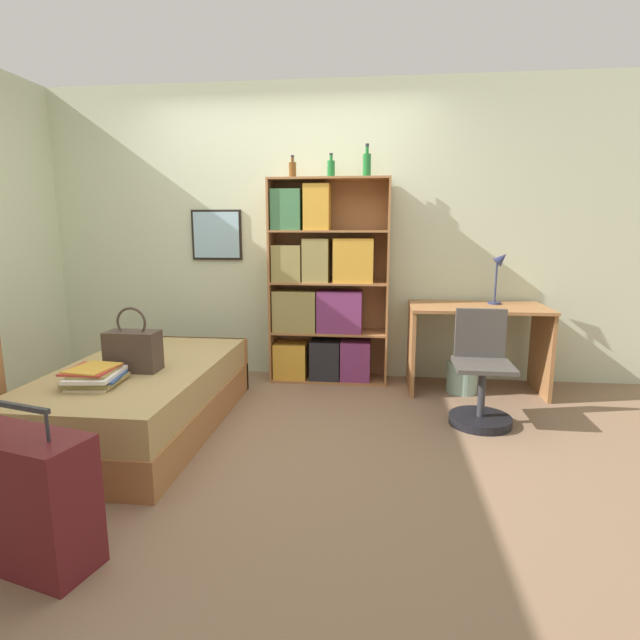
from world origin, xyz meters
name	(u,v)px	position (x,y,z in m)	size (l,w,h in m)	color
ground_plane	(254,434)	(0.00, 0.00, 0.00)	(14.00, 14.00, 0.00)	#84664C
wall_back	(290,234)	(0.00, 1.46, 1.30)	(10.00, 0.09, 2.60)	beige
bed	(143,397)	(-0.78, 0.02, 0.22)	(1.00, 1.83, 0.44)	#A36B3D
handbag	(133,350)	(-0.76, -0.10, 0.58)	(0.33, 0.17, 0.42)	#47382D
book_stack_on_bed	(95,376)	(-0.85, -0.41, 0.49)	(0.33, 0.37, 0.11)	beige
suitcase	(28,500)	(-0.59, -1.37, 0.28)	(0.60, 0.38, 0.69)	#5B191E
bookcase	(321,291)	(0.31, 1.25, 0.80)	(1.03, 0.31, 1.77)	#A36B3D
bottle_green	(293,170)	(0.06, 1.28, 1.84)	(0.06, 0.06, 0.19)	brown
bottle_brown	(331,169)	(0.39, 1.28, 1.84)	(0.06, 0.06, 0.20)	#1E6B2D
bottle_clear	(367,165)	(0.69, 1.27, 1.87)	(0.07, 0.07, 0.27)	#1E6B2D
desk	(476,332)	(1.62, 1.10, 0.50)	(1.10, 0.61, 0.72)	#A36B3D
desk_lamp	(500,268)	(1.80, 1.21, 1.03)	(0.16, 0.11, 0.45)	navy
desk_chair	(481,387)	(1.53, 0.38, 0.26)	(0.43, 0.43, 0.79)	black
waste_bin	(462,377)	(1.52, 1.04, 0.13)	(0.25, 0.25, 0.25)	#99C1B2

